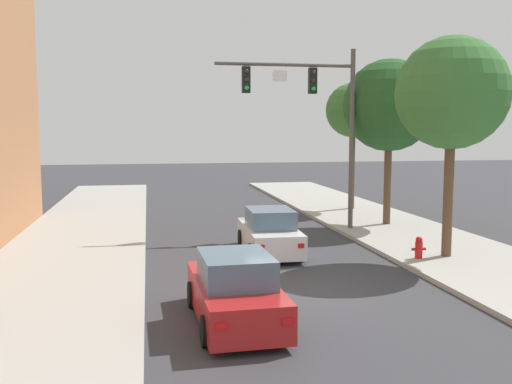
{
  "coord_description": "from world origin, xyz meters",
  "views": [
    {
      "loc": [
        -3.86,
        -14.31,
        4.32
      ],
      "look_at": [
        0.12,
        6.65,
        2.0
      ],
      "focal_mm": 40.13,
      "sensor_mm": 36.0,
      "label": 1
    }
  ],
  "objects_px": {
    "fire_hydrant": "(419,247)",
    "street_tree_third": "(353,111)",
    "car_following_red": "(235,292)",
    "street_tree_nearest": "(452,94)",
    "traffic_signal_mast": "(315,106)",
    "car_lead_white": "(269,233)",
    "street_tree_second": "(389,106)"
  },
  "relations": [
    {
      "from": "traffic_signal_mast",
      "to": "street_tree_third",
      "type": "distance_m",
      "value": 6.94
    },
    {
      "from": "fire_hydrant",
      "to": "car_following_red",
      "type": "bearing_deg",
      "value": -145.4
    },
    {
      "from": "car_lead_white",
      "to": "street_tree_third",
      "type": "relative_size",
      "value": 0.65
    },
    {
      "from": "car_lead_white",
      "to": "street_tree_second",
      "type": "xyz_separation_m",
      "value": [
        6.3,
        4.43,
        4.65
      ]
    },
    {
      "from": "car_lead_white",
      "to": "traffic_signal_mast",
      "type": "bearing_deg",
      "value": 53.7
    },
    {
      "from": "car_lead_white",
      "to": "fire_hydrant",
      "type": "xyz_separation_m",
      "value": [
        4.5,
        -2.27,
        -0.22
      ]
    },
    {
      "from": "traffic_signal_mast",
      "to": "car_following_red",
      "type": "height_order",
      "value": "traffic_signal_mast"
    },
    {
      "from": "street_tree_nearest",
      "to": "traffic_signal_mast",
      "type": "bearing_deg",
      "value": 116.39
    },
    {
      "from": "fire_hydrant",
      "to": "street_tree_second",
      "type": "xyz_separation_m",
      "value": [
        1.81,
        6.71,
        4.87
      ]
    },
    {
      "from": "street_tree_second",
      "to": "street_tree_third",
      "type": "bearing_deg",
      "value": 87.93
    },
    {
      "from": "car_lead_white",
      "to": "street_tree_nearest",
      "type": "distance_m",
      "value": 7.62
    },
    {
      "from": "street_tree_third",
      "to": "car_following_red",
      "type": "bearing_deg",
      "value": -118.09
    },
    {
      "from": "traffic_signal_mast",
      "to": "fire_hydrant",
      "type": "relative_size",
      "value": 10.42
    },
    {
      "from": "street_tree_third",
      "to": "car_lead_white",
      "type": "bearing_deg",
      "value": -124.41
    },
    {
      "from": "fire_hydrant",
      "to": "street_tree_nearest",
      "type": "xyz_separation_m",
      "value": [
        1.06,
        0.15,
        4.97
      ]
    },
    {
      "from": "car_following_red",
      "to": "street_tree_nearest",
      "type": "relative_size",
      "value": 0.6
    },
    {
      "from": "street_tree_third",
      "to": "street_tree_nearest",
      "type": "bearing_deg",
      "value": -94.57
    },
    {
      "from": "traffic_signal_mast",
      "to": "car_lead_white",
      "type": "relative_size",
      "value": 1.75
    },
    {
      "from": "car_following_red",
      "to": "fire_hydrant",
      "type": "height_order",
      "value": "car_following_red"
    },
    {
      "from": "traffic_signal_mast",
      "to": "street_tree_second",
      "type": "distance_m",
      "value": 3.7
    },
    {
      "from": "car_following_red",
      "to": "fire_hydrant",
      "type": "distance_m",
      "value": 8.23
    },
    {
      "from": "car_following_red",
      "to": "street_tree_nearest",
      "type": "xyz_separation_m",
      "value": [
        7.84,
        4.83,
        4.76
      ]
    },
    {
      "from": "traffic_signal_mast",
      "to": "fire_hydrant",
      "type": "xyz_separation_m",
      "value": [
        1.81,
        -5.94,
        -4.8
      ]
    },
    {
      "from": "car_following_red",
      "to": "street_tree_third",
      "type": "relative_size",
      "value": 0.65
    },
    {
      "from": "traffic_signal_mast",
      "to": "car_following_red",
      "type": "relative_size",
      "value": 1.75
    },
    {
      "from": "car_lead_white",
      "to": "street_tree_second",
      "type": "relative_size",
      "value": 0.59
    },
    {
      "from": "car_following_red",
      "to": "street_tree_second",
      "type": "height_order",
      "value": "street_tree_second"
    },
    {
      "from": "car_following_red",
      "to": "street_tree_nearest",
      "type": "height_order",
      "value": "street_tree_nearest"
    },
    {
      "from": "car_following_red",
      "to": "street_tree_third",
      "type": "xyz_separation_m",
      "value": [
        8.76,
        16.42,
        4.58
      ]
    },
    {
      "from": "fire_hydrant",
      "to": "street_tree_third",
      "type": "bearing_deg",
      "value": 80.39
    },
    {
      "from": "street_tree_nearest",
      "to": "street_tree_third",
      "type": "xyz_separation_m",
      "value": [
        0.93,
        11.59,
        -0.18
      ]
    },
    {
      "from": "fire_hydrant",
      "to": "street_tree_second",
      "type": "height_order",
      "value": "street_tree_second"
    }
  ]
}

